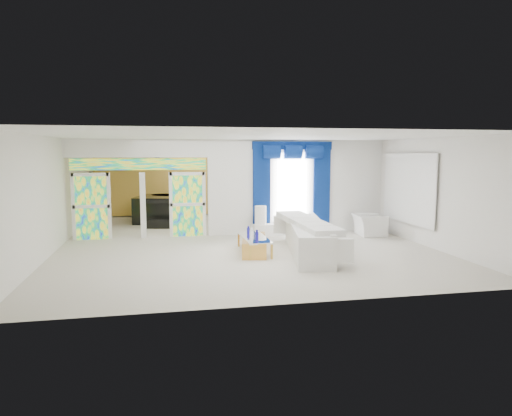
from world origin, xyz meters
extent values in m
plane|color=#B7AF9E|center=(0.00, 0.00, 0.00)|extent=(12.00, 12.00, 0.00)
cube|color=white|center=(2.15, 1.00, 1.50)|extent=(5.70, 0.18, 3.00)
cube|color=white|center=(-2.85, 1.00, 2.73)|extent=(4.30, 0.18, 0.55)
cube|color=#994C3F|center=(-4.28, 1.00, 1.00)|extent=(0.95, 0.04, 2.00)
cube|color=#994C3F|center=(-1.42, 1.00, 1.00)|extent=(0.95, 0.04, 2.00)
cube|color=#994C3F|center=(-2.85, 1.00, 2.25)|extent=(4.00, 0.05, 0.35)
cube|color=white|center=(1.90, 0.90, 1.45)|extent=(1.00, 0.02, 2.30)
cube|color=#04134B|center=(0.90, 0.87, 1.40)|extent=(0.55, 0.10, 2.80)
cube|color=#04134B|center=(2.90, 0.87, 1.40)|extent=(0.55, 0.10, 2.80)
cube|color=#04134B|center=(1.90, 0.87, 2.82)|extent=(2.60, 0.12, 0.25)
cube|color=white|center=(4.94, -1.00, 1.55)|extent=(0.04, 2.70, 1.90)
cube|color=gold|center=(0.00, 5.90, 1.50)|extent=(9.70, 0.12, 2.90)
cube|color=white|center=(1.48, -2.09, 0.38)|extent=(1.60, 4.08, 0.76)
cube|color=gold|center=(0.13, -1.79, 0.20)|extent=(0.93, 1.88, 0.40)
cube|color=silver|center=(1.10, 0.53, 0.18)|extent=(1.14, 0.46, 0.37)
cylinder|color=silver|center=(0.80, 0.53, 0.66)|extent=(0.36, 0.36, 0.58)
imported|color=white|center=(4.19, 0.01, 0.33)|extent=(0.98, 1.10, 0.66)
cube|color=black|center=(-2.36, 4.37, 0.49)|extent=(1.85, 2.20, 0.97)
cube|color=black|center=(-2.36, 2.77, 0.15)|extent=(0.93, 0.52, 0.29)
cube|color=tan|center=(-4.37, 2.85, 0.41)|extent=(0.66, 0.62, 0.82)
sphere|color=gold|center=(-2.30, 3.40, 2.65)|extent=(0.60, 0.60, 0.60)
cylinder|color=white|center=(0.11, -1.54, 0.47)|extent=(0.11, 0.11, 0.13)
cylinder|color=#17148D|center=(0.10, -2.29, 0.51)|extent=(0.09, 0.09, 0.23)
cylinder|color=#181594|center=(0.09, -1.21, 0.48)|extent=(0.08, 0.08, 0.16)
camera|label=1|loc=(-2.19, -13.47, 2.59)|focal=32.59mm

